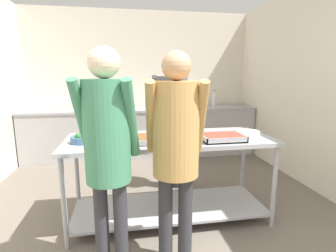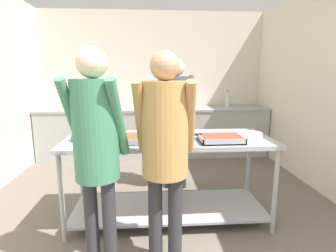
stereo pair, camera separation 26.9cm
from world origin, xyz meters
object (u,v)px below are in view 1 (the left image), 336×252
Objects in this scene: guest_serving_right at (176,139)px; cook_behind_counter at (171,111)px; broccoli_bowl at (83,139)px; plate_stack at (249,133)px; serving_tray_vegetables at (126,140)px; serving_tray_roast at (222,137)px; sauce_pan at (177,137)px; water_bottle at (214,99)px; guest_serving_left at (107,141)px.

cook_behind_counter reaches higher than guest_serving_right.
broccoli_bowl is 0.98× the size of plate_stack.
serving_tray_vegetables is 1.24× the size of serving_tray_roast.
serving_tray_roast is (0.43, -0.07, -0.01)m from sauce_pan.
water_bottle is at bearing 54.77° from serving_tray_vegetables.
cook_behind_counter reaches higher than serving_tray_roast.
cook_behind_counter reaches higher than broccoli_bowl.
guest_serving_left is (-0.61, -0.62, 0.14)m from sauce_pan.
guest_serving_right is (0.36, -0.55, 0.13)m from serving_tray_vegetables.
serving_tray_vegetables is at bearing -123.30° from cook_behind_counter.
serving_tray_vegetables is 2.19× the size of plate_stack.
broccoli_bowl is 1.65m from plate_stack.
water_bottle is (1.85, 3.03, -0.02)m from guest_serving_left.
broccoli_bowl reaches higher than plate_stack.
broccoli_bowl is 0.13× the size of guest_serving_left.
water_bottle is at bearing 65.46° from guest_serving_right.
guest_serving_left reaches higher than serving_tray_vegetables.
sauce_pan is (0.88, -0.06, -0.00)m from broccoli_bowl.
water_bottle reaches higher than serving_tray_roast.
plate_stack is at bearing 35.27° from guest_serving_right.
sauce_pan is at bearing 170.70° from serving_tray_roast.
cook_behind_counter reaches higher than serving_tray_vegetables.
guest_serving_left reaches higher than water_bottle.
cook_behind_counter is at bearing 83.41° from sauce_pan.
guest_serving_left is (0.26, -0.68, 0.14)m from broccoli_bowl.
water_bottle is at bearing 58.64° from guest_serving_left.
serving_tray_roast is at bearing -3.23° from serving_tray_vegetables.
serving_tray_vegetables is at bearing -177.76° from sauce_pan.
serving_tray_vegetables is at bearing 77.69° from guest_serving_left.
serving_tray_vegetables is 1.59× the size of water_bottle.
plate_stack is at bearing 4.13° from serving_tray_vegetables.
cook_behind_counter is (0.58, 0.89, 0.14)m from serving_tray_vegetables.
guest_serving_left is at bearing -115.63° from cook_behind_counter.
serving_tray_vegetables is 0.67m from guest_serving_right.
broccoli_bowl is 1.31m from serving_tray_roast.
cook_behind_counter is (0.10, 0.87, 0.13)m from sauce_pan.
sauce_pan is at bearing -117.10° from water_bottle.
sauce_pan is 0.59m from guest_serving_right.
guest_serving_left is 5.36× the size of water_bottle.
guest_serving_left is 1.00× the size of cook_behind_counter.
broccoli_bowl is 3.16m from water_bottle.
serving_tray_vegetables reaches higher than plate_stack.
guest_serving_left is at bearing -173.90° from guest_serving_right.
serving_tray_vegetables is 0.48m from sauce_pan.
water_bottle is (2.11, 2.35, 0.12)m from broccoli_bowl.
broccoli_bowl is at bearing -131.90° from water_bottle.
water_bottle is at bearing 48.10° from broccoli_bowl.
serving_tray_vegetables is at bearing 176.77° from serving_tray_roast.
broccoli_bowl is 0.98m from guest_serving_right.
broccoli_bowl reaches higher than serving_tray_roast.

